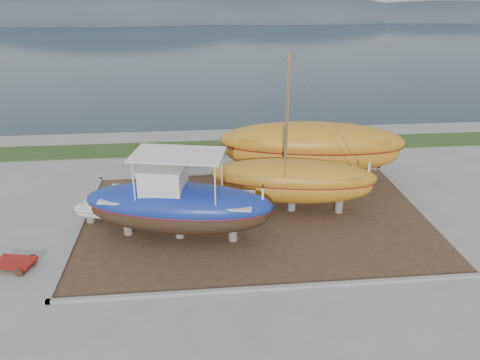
{
  "coord_description": "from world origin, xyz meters",
  "views": [
    {
      "loc": [
        -2.98,
        -17.8,
        11.96
      ],
      "look_at": [
        -0.84,
        4.0,
        2.33
      ],
      "focal_mm": 35.0,
      "sensor_mm": 36.0,
      "label": 1
    }
  ],
  "objects_px": {
    "blue_caique": "(178,197)",
    "orange_bare_hull": "(311,153)",
    "white_dinghy": "(111,211)",
    "red_trailer": "(15,264)",
    "orange_sailboat": "(295,136)"
  },
  "relations": [
    {
      "from": "red_trailer",
      "to": "orange_sailboat",
      "type": "bearing_deg",
      "value": 30.87
    },
    {
      "from": "red_trailer",
      "to": "blue_caique",
      "type": "bearing_deg",
      "value": 27.97
    },
    {
      "from": "blue_caique",
      "to": "white_dinghy",
      "type": "height_order",
      "value": "blue_caique"
    },
    {
      "from": "white_dinghy",
      "to": "orange_bare_hull",
      "type": "xyz_separation_m",
      "value": [
        11.58,
        4.1,
        1.27
      ]
    },
    {
      "from": "orange_bare_hull",
      "to": "orange_sailboat",
      "type": "bearing_deg",
      "value": -107.98
    },
    {
      "from": "blue_caique",
      "to": "red_trailer",
      "type": "bearing_deg",
      "value": -153.23
    },
    {
      "from": "white_dinghy",
      "to": "red_trailer",
      "type": "distance_m",
      "value": 5.38
    },
    {
      "from": "orange_sailboat",
      "to": "red_trailer",
      "type": "height_order",
      "value": "orange_sailboat"
    },
    {
      "from": "orange_bare_hull",
      "to": "white_dinghy",
      "type": "bearing_deg",
      "value": -151.8
    },
    {
      "from": "blue_caique",
      "to": "orange_bare_hull",
      "type": "height_order",
      "value": "blue_caique"
    },
    {
      "from": "orange_sailboat",
      "to": "red_trailer",
      "type": "relative_size",
      "value": 3.58
    },
    {
      "from": "white_dinghy",
      "to": "orange_bare_hull",
      "type": "height_order",
      "value": "orange_bare_hull"
    },
    {
      "from": "orange_sailboat",
      "to": "orange_bare_hull",
      "type": "relative_size",
      "value": 0.79
    },
    {
      "from": "blue_caique",
      "to": "orange_sailboat",
      "type": "height_order",
      "value": "orange_sailboat"
    },
    {
      "from": "orange_sailboat",
      "to": "red_trailer",
      "type": "xyz_separation_m",
      "value": [
        -13.31,
        -4.22,
        -4.15
      ]
    }
  ]
}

